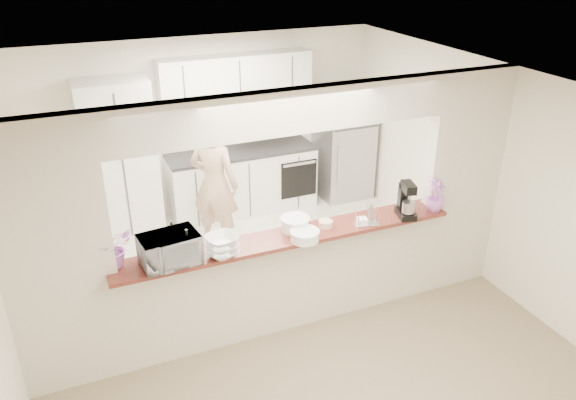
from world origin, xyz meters
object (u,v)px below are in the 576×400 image
refrigerator (344,143)px  stand_mixer (406,201)px  toaster_oven (170,249)px  person (215,185)px

refrigerator → stand_mixer: bearing=-106.0°
stand_mixer → refrigerator: bearing=74.0°
toaster_oven → person: person is taller
toaster_oven → stand_mixer: stand_mixer is taller
toaster_oven → person: (0.96, 1.96, -0.36)m
refrigerator → person: bearing=-160.7°
toaster_oven → person: size_ratio=0.29×
person → stand_mixer: bearing=167.9°
stand_mixer → toaster_oven: bearing=179.1°
refrigerator → toaster_oven: bearing=-139.3°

